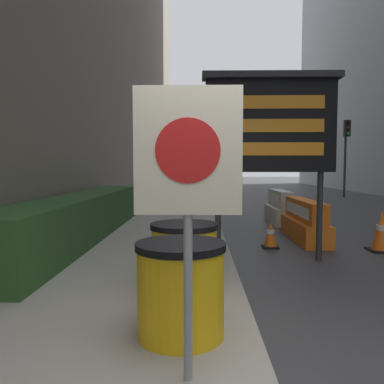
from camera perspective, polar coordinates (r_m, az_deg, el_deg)
sidewalk_left at (r=3.22m, az=-23.34°, el=-24.45°), size 3.49×56.00×0.13m
hedge_strip at (r=7.95m, az=-16.23°, el=-3.58°), size 0.90×7.34×0.89m
barrel_drum_foreground at (r=3.30m, az=-1.73°, el=-14.52°), size 0.77×0.77×0.81m
barrel_drum_middle at (r=4.33m, az=-1.20°, el=-10.06°), size 0.77×0.77×0.81m
warning_sign at (r=2.44m, az=-0.63°, el=2.94°), size 0.71×0.08×1.96m
message_board at (r=6.41m, az=11.79°, el=9.92°), size 2.25×0.36×3.11m
jersey_barrier_orange_near at (r=8.49m, az=16.80°, el=-4.44°), size 0.56×2.15×0.87m
jersey_barrier_white at (r=10.87m, az=13.26°, el=-2.49°), size 0.56×1.78×0.93m
traffic_cone_near at (r=7.50m, az=11.88°, el=-6.33°), size 0.31×0.31×0.55m
traffic_cone_mid at (r=7.87m, az=26.94°, el=-5.33°), size 0.44×0.44×0.78m
traffic_light_near_curb at (r=15.79m, az=4.82°, el=8.15°), size 0.28×0.44×3.83m
traffic_light_far_side at (r=21.18m, az=22.45°, el=7.09°), size 0.28×0.45×4.01m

